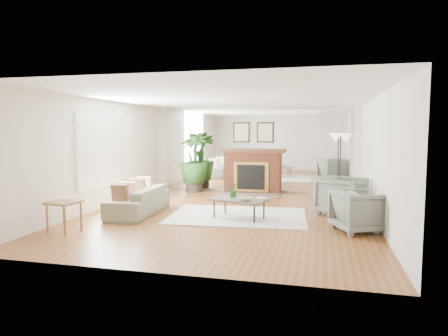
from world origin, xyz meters
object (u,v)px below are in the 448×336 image
(sofa, at_px, (139,201))
(armchair_front, at_px, (359,211))
(armchair_back, at_px, (342,196))
(potted_ficus, at_px, (194,160))
(coffee_table, at_px, (239,200))
(fireplace, at_px, (252,170))
(side_table, at_px, (64,206))
(floor_lamp, at_px, (341,143))

(sofa, relative_size, armchair_front, 2.40)
(armchair_back, bearing_deg, potted_ficus, 84.31)
(armchair_back, bearing_deg, coffee_table, 139.84)
(armchair_back, bearing_deg, armchair_front, -145.63)
(sofa, xyz_separation_m, armchair_back, (4.28, 0.89, 0.12))
(armchair_back, distance_m, potted_ficus, 4.77)
(armchair_front, bearing_deg, sofa, 58.30)
(coffee_table, bearing_deg, armchair_front, -11.21)
(fireplace, height_order, armchair_front, fireplace)
(armchair_back, height_order, armchair_front, armchair_back)
(armchair_back, xyz_separation_m, side_table, (-4.83, -2.69, 0.06))
(side_table, distance_m, potted_ficus, 5.19)
(sofa, distance_m, side_table, 1.90)
(coffee_table, height_order, potted_ficus, potted_ficus)
(fireplace, relative_size, armchair_front, 2.50)
(coffee_table, xyz_separation_m, side_table, (-2.79, -1.75, 0.07))
(side_table, xyz_separation_m, potted_ficus, (0.75, 5.11, 0.46))
(armchair_back, relative_size, armchair_front, 1.10)
(fireplace, distance_m, armchair_front, 4.76)
(coffee_table, bearing_deg, armchair_back, 24.87)
(coffee_table, height_order, sofa, sofa)
(floor_lamp, bearing_deg, sofa, -145.41)
(potted_ficus, bearing_deg, armchair_back, -30.66)
(side_table, height_order, potted_ficus, potted_ficus)
(coffee_table, bearing_deg, floor_lamp, 55.52)
(fireplace, height_order, armchair_back, fireplace)
(coffee_table, distance_m, side_table, 3.29)
(armchair_front, relative_size, side_table, 1.46)
(sofa, height_order, side_table, sofa)
(armchair_front, height_order, floor_lamp, floor_lamp)
(armchair_back, height_order, side_table, armchair_back)
(fireplace, bearing_deg, armchair_front, -56.81)
(sofa, bearing_deg, potted_ficus, 173.45)
(fireplace, xyz_separation_m, sofa, (-1.91, -3.46, -0.37))
(fireplace, relative_size, side_table, 3.66)
(fireplace, height_order, coffee_table, fireplace)
(side_table, bearing_deg, sofa, 72.96)
(coffee_table, distance_m, armchair_back, 2.25)
(side_table, distance_m, floor_lamp, 6.91)
(coffee_table, distance_m, sofa, 2.24)
(side_table, bearing_deg, armchair_back, 29.14)
(sofa, distance_m, armchair_front, 4.54)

